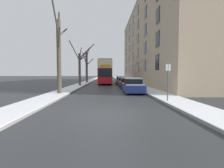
# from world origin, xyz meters

# --- Properties ---
(ground_plane) EXTENTS (320.00, 320.00, 0.00)m
(ground_plane) POSITION_xyz_m (0.00, 0.00, 0.00)
(ground_plane) COLOR #303335
(sidewalk_left) EXTENTS (2.11, 130.00, 0.16)m
(sidewalk_left) POSITION_xyz_m (-4.77, 53.00, 0.08)
(sidewalk_left) COLOR gray
(sidewalk_left) RESTS_ON ground
(sidewalk_right) EXTENTS (2.11, 130.00, 0.16)m
(sidewalk_right) POSITION_xyz_m (4.77, 53.00, 0.08)
(sidewalk_right) COLOR gray
(sidewalk_right) RESTS_ON ground
(terrace_facade_right) EXTENTS (9.10, 44.95, 16.67)m
(terrace_facade_right) POSITION_xyz_m (10.32, 28.36, 8.34)
(terrace_facade_right) COLOR tan
(terrace_facade_right) RESTS_ON ground
(bare_tree_left_0) EXTENTS (1.02, 3.74, 8.34)m
(bare_tree_left_0) POSITION_xyz_m (-4.55, 8.09, 3.95)
(bare_tree_left_0) COLOR #4C4238
(bare_tree_left_0) RESTS_ON ground
(bare_tree_left_1) EXTENTS (3.78, 4.04, 7.03)m
(bare_tree_left_1) POSITION_xyz_m (-4.36, 19.74, 3.32)
(bare_tree_left_1) COLOR #4C4238
(bare_tree_left_1) RESTS_ON ground
(bare_tree_left_2) EXTENTS (2.06, 3.38, 7.58)m
(bare_tree_left_2) POSITION_xyz_m (-4.59, 30.65, 3.61)
(bare_tree_left_2) COLOR #4C4238
(bare_tree_left_2) RESTS_ON ground
(double_decker_bus) EXTENTS (2.52, 11.29, 4.60)m
(double_decker_bus) POSITION_xyz_m (-0.42, 26.35, 2.59)
(double_decker_bus) COLOR red
(double_decker_bus) RESTS_ON ground
(parked_car_0) EXTENTS (1.88, 3.92, 1.56)m
(parked_car_0) POSITION_xyz_m (2.62, 9.36, 0.71)
(parked_car_0) COLOR navy
(parked_car_0) RESTS_ON ground
(parked_car_1) EXTENTS (1.81, 4.18, 1.51)m
(parked_car_1) POSITION_xyz_m (2.62, 14.40, 0.69)
(parked_car_1) COLOR black
(parked_car_1) RESTS_ON ground
(parked_car_2) EXTENTS (1.86, 4.51, 1.38)m
(parked_car_2) POSITION_xyz_m (2.62, 20.70, 0.64)
(parked_car_2) COLOR #474C56
(parked_car_2) RESTS_ON ground
(parked_car_3) EXTENTS (1.82, 4.10, 1.42)m
(parked_car_3) POSITION_xyz_m (2.62, 26.05, 0.65)
(parked_car_3) COLOR silver
(parked_car_3) RESTS_ON ground
(pedestrian_left_sidewalk) EXTENTS (0.39, 0.39, 1.81)m
(pedestrian_left_sidewalk) POSITION_xyz_m (-4.84, 9.15, 0.99)
(pedestrian_left_sidewalk) COLOR navy
(pedestrian_left_sidewalk) RESTS_ON ground
(street_sign_post) EXTENTS (0.32, 0.07, 2.66)m
(street_sign_post) POSITION_xyz_m (4.01, 3.12, 1.52)
(street_sign_post) COLOR #4C4F54
(street_sign_post) RESTS_ON ground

